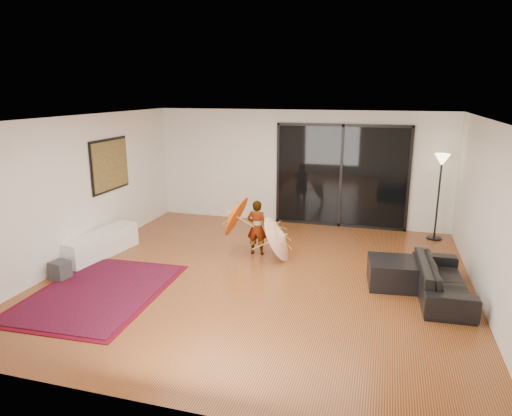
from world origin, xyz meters
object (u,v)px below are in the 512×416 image
at_px(media_console, 101,244).
at_px(ottoman, 392,273).
at_px(child, 257,227).
at_px(sofa, 442,279).

relative_size(media_console, ottoman, 2.24).
relative_size(ottoman, child, 0.71).
xyz_separation_m(media_console, sofa, (6.20, -0.09, 0.04)).
relative_size(sofa, child, 1.73).
bearing_deg(sofa, child, 69.92).
height_order(ottoman, child, child).
height_order(sofa, ottoman, sofa).
relative_size(media_console, sofa, 0.92).
distance_m(media_console, ottoman, 5.45).
height_order(sofa, child, child).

